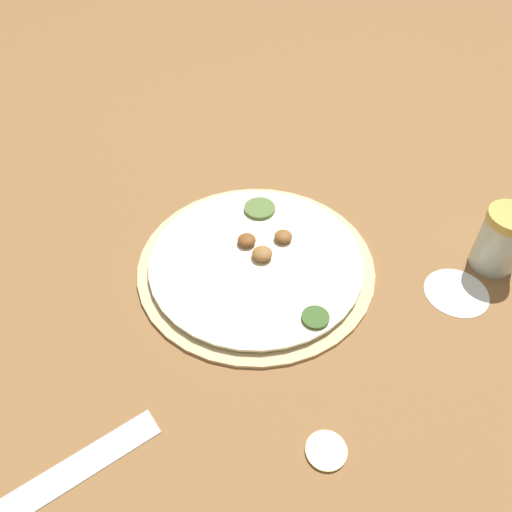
# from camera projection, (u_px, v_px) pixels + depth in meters

# --- Properties ---
(ground_plane) EXTENTS (3.00, 3.00, 0.00)m
(ground_plane) POSITION_uv_depth(u_px,v_px,m) (256.00, 266.00, 0.69)
(ground_plane) COLOR olive
(pizza) EXTENTS (0.33, 0.33, 0.03)m
(pizza) POSITION_uv_depth(u_px,v_px,m) (256.00, 262.00, 0.69)
(pizza) COLOR beige
(pizza) RESTS_ON ground_plane
(spice_jar) EXTENTS (0.06, 0.06, 0.09)m
(spice_jar) POSITION_uv_depth(u_px,v_px,m) (501.00, 240.00, 0.66)
(spice_jar) COLOR silver
(spice_jar) RESTS_ON ground_plane
(loose_cap) EXTENTS (0.04, 0.04, 0.01)m
(loose_cap) POSITION_uv_depth(u_px,v_px,m) (326.00, 450.00, 0.51)
(loose_cap) COLOR gold
(loose_cap) RESTS_ON ground_plane
(flour_patch) EXTENTS (0.08, 0.08, 0.00)m
(flour_patch) POSITION_uv_depth(u_px,v_px,m) (456.00, 292.00, 0.66)
(flour_patch) COLOR white
(flour_patch) RESTS_ON ground_plane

